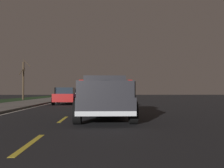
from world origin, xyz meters
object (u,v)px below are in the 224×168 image
at_px(sedan_blue, 103,95).
at_px(bare_tree_far, 23,79).
at_px(pickup_truck, 105,96).
at_px(sedan_green, 103,97).
at_px(sedan_white, 78,94).
at_px(sedan_red, 66,96).

xyz_separation_m(sedan_blue, bare_tree_far, (8.76, 11.76, 2.21)).
xyz_separation_m(pickup_truck, sedan_green, (6.87, -0.03, -0.20)).
relative_size(sedan_blue, sedan_white, 1.00).
bearing_deg(sedan_red, bare_tree_far, 29.17).
distance_m(sedan_blue, bare_tree_far, 14.82).
height_order(sedan_blue, sedan_red, same).
bearing_deg(sedan_blue, sedan_green, 179.80).
xyz_separation_m(sedan_green, sedan_red, (6.15, 3.45, 0.00)).
xyz_separation_m(sedan_green, sedan_blue, (12.20, -0.04, 0.00)).
bearing_deg(sedan_blue, sedan_red, 150.03).
distance_m(sedan_green, sedan_red, 7.05).
height_order(pickup_truck, sedan_green, pickup_truck).
height_order(sedan_green, sedan_red, same).
bearing_deg(pickup_truck, sedan_red, 14.71).
distance_m(pickup_truck, sedan_white, 25.88).
xyz_separation_m(sedan_green, sedan_white, (18.78, 3.37, 0.00)).
distance_m(pickup_truck, bare_tree_far, 30.25).
xyz_separation_m(pickup_truck, sedan_white, (25.66, 3.34, -0.20)).
distance_m(sedan_white, bare_tree_far, 8.90).
distance_m(sedan_white, sedan_red, 12.64).
relative_size(sedan_blue, sedan_red, 1.01).
bearing_deg(sedan_white, sedan_blue, -152.63).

